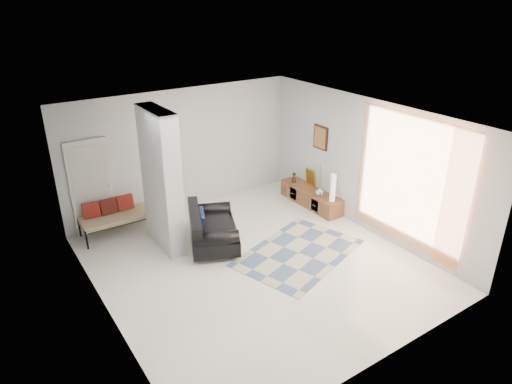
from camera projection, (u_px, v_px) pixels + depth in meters
floor at (256, 264)px, 8.62m from camera, size 6.00×6.00×0.00m
ceiling at (256, 119)px, 7.47m from camera, size 6.00×6.00×0.00m
wall_back at (182, 151)px, 10.32m from camera, size 6.00×0.00×6.00m
wall_front at (388, 278)px, 5.77m from camera, size 6.00×0.00×6.00m
wall_left at (100, 240)px, 6.65m from camera, size 0.00×6.00×6.00m
wall_right at (366, 166)px, 9.45m from camera, size 0.00×6.00×6.00m
partition_column at (162, 181)px, 8.70m from camera, size 0.35×1.20×2.80m
hallway_door at (91, 187)px, 9.37m from camera, size 0.85×0.06×2.04m
curtain at (409, 182)px, 8.51m from camera, size 0.00×2.55×2.55m
wall_art at (321, 138)px, 10.39m from camera, size 0.04×0.45×0.55m
media_console at (311, 197)px, 10.88m from camera, size 0.45×1.79×0.80m
loveseat at (210, 229)px, 9.12m from camera, size 1.42×1.76×0.76m
daybed at (116, 215)px, 9.54m from camera, size 1.54×0.68×0.77m
area_rug at (298, 253)px, 8.96m from camera, size 2.85×2.32×0.01m
cylinder_lamp at (333, 188)px, 10.10m from camera, size 0.12×0.12×0.64m
bronze_figurine at (294, 177)px, 11.18m from camera, size 0.13×0.13×0.24m
vase at (320, 191)px, 10.47m from camera, size 0.21×0.21×0.19m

